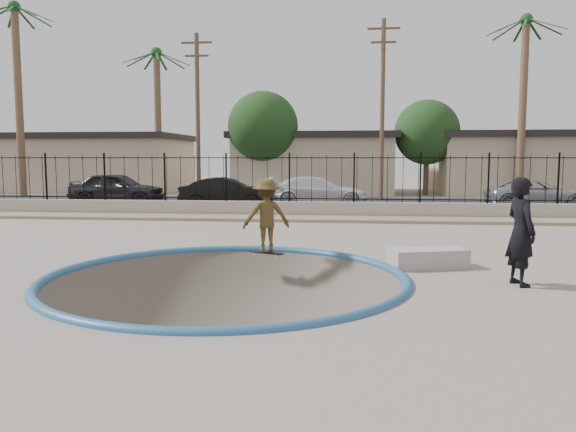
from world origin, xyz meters
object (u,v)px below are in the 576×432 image
(concrete_ledge, at_px, (428,258))
(car_a, at_px, (117,188))
(car_c, at_px, (318,191))
(car_b, at_px, (227,193))
(car_d, at_px, (538,194))
(skateboard, at_px, (267,253))
(videographer, at_px, (521,232))
(skater, at_px, (266,220))

(concrete_ledge, xyz_separation_m, car_a, (-13.02, 14.47, 0.61))
(concrete_ledge, distance_m, car_c, 14.83)
(car_b, relative_size, car_d, 0.93)
(car_c, bearing_deg, car_a, 85.73)
(skateboard, xyz_separation_m, car_b, (-3.58, 11.80, 0.67))
(videographer, height_order, car_a, videographer)
(car_b, bearing_deg, videographer, -154.66)
(skateboard, xyz_separation_m, car_a, (-9.42, 13.40, 0.75))
(car_a, xyz_separation_m, car_c, (9.85, 0.00, -0.08))
(skateboard, relative_size, videographer, 0.44)
(car_a, relative_size, car_b, 1.09)
(concrete_ledge, bearing_deg, skater, 163.40)
(skater, relative_size, videographer, 0.87)
(car_a, bearing_deg, videographer, -138.20)
(concrete_ledge, relative_size, car_c, 0.33)
(concrete_ledge, relative_size, car_d, 0.36)
(skateboard, xyz_separation_m, car_d, (10.39, 13.40, 0.60))
(concrete_ledge, bearing_deg, car_d, 64.86)
(car_a, height_order, car_b, car_a)
(car_d, bearing_deg, videographer, 159.06)
(videographer, xyz_separation_m, car_a, (-14.45, 15.97, -0.17))
(videographer, relative_size, car_d, 0.44)
(skateboard, bearing_deg, videographer, -2.47)
(skater, height_order, skateboard, skater)
(videographer, height_order, car_b, videographer)
(car_d, bearing_deg, concrete_ledge, 152.50)
(car_c, bearing_deg, skater, 173.89)
(videographer, relative_size, concrete_ledge, 1.23)
(skateboard, bearing_deg, concrete_ledge, 8.00)
(skater, height_order, car_d, skater)
(videographer, distance_m, concrete_ledge, 2.21)
(car_b, xyz_separation_m, car_d, (13.97, 1.60, -0.06))
(skateboard, height_order, car_a, car_a)
(videographer, height_order, car_c, videographer)
(car_b, bearing_deg, concrete_ledge, -156.42)
(car_c, bearing_deg, car_d, -94.27)
(skater, distance_m, skateboard, 0.80)
(videographer, relative_size, car_a, 0.43)
(skateboard, bearing_deg, car_d, 76.80)
(videographer, distance_m, car_a, 21.54)
(skateboard, relative_size, concrete_ledge, 0.54)
(skateboard, height_order, car_c, car_c)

